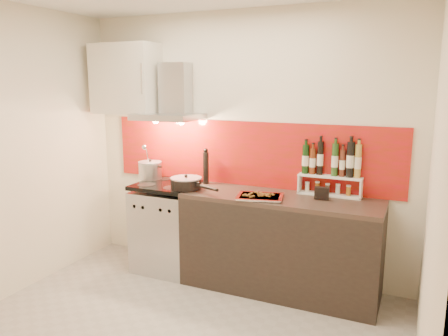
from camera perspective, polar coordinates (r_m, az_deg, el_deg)
The scene contains 15 objects.
back_wall at distance 4.35m, azimuth 2.45°, elevation 2.98°, with size 3.40×0.02×2.60m, color silver.
left_wall at distance 4.24m, azimuth -27.22°, elevation 1.56°, with size 0.02×2.80×2.60m, color silver.
right_wall at distance 2.67m, azimuth 25.77°, elevation -3.32°, with size 0.02×2.80×2.60m, color silver.
backsplash at distance 4.33m, azimuth 2.99°, elevation 1.87°, with size 3.00×0.02×0.64m, color #982708.
range_stove at distance 4.59m, azimuth -7.30°, elevation -7.69°, with size 0.60×0.60×0.91m.
counter at distance 4.12m, azimuth 7.31°, elevation -9.78°, with size 1.80×0.60×0.90m.
range_hood at distance 4.47m, azimuth -6.75°, elevation 8.84°, with size 0.62×0.50×0.61m.
upper_cabinet at distance 4.77m, azimuth -12.68°, elevation 11.28°, with size 0.70×0.35×0.72m, color beige.
stock_pot at distance 4.69m, azimuth -9.61°, elevation -0.26°, with size 0.25×0.25×0.21m.
saute_pan at distance 4.22m, azimuth -4.91°, elevation -1.95°, with size 0.56×0.32×0.14m.
utensil_jar at distance 4.64m, azimuth -10.01°, elevation -0.21°, with size 0.08×0.12×0.39m.
pepper_mill at distance 4.42m, azimuth -2.39°, elevation 0.18°, with size 0.06×0.06×0.37m.
step_shelf at distance 4.06m, azimuth 13.87°, elevation -0.23°, with size 0.57×0.16×0.50m.
caddy_box at distance 3.93m, azimuth 12.65°, elevation -3.22°, with size 0.12×0.05×0.11m, color black.
baking_tray at distance 3.91m, azimuth 4.72°, elevation -3.73°, with size 0.46×0.39×0.03m.
Camera 1 is at (1.60, -2.59, 1.91)m, focal length 35.00 mm.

